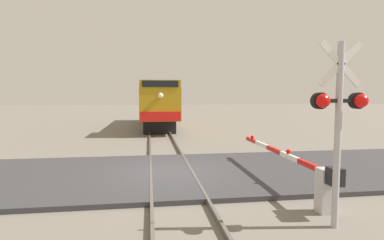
{
  "coord_description": "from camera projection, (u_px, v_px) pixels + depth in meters",
  "views": [
    {
      "loc": [
        -0.76,
        -10.44,
        2.79
      ],
      "look_at": [
        0.93,
        1.45,
        1.81
      ],
      "focal_mm": 28.43,
      "sensor_mm": 36.0,
      "label": 1
    }
  ],
  "objects": [
    {
      "name": "locomotive",
      "position": [
        157.0,
        104.0,
        26.86
      ],
      "size": [
        2.78,
        14.67,
        3.8
      ],
      "color": "black",
      "rests_on": "ground_plane"
    },
    {
      "name": "rail_track_left",
      "position": [
        151.0,
        174.0,
        10.53
      ],
      "size": [
        0.08,
        80.0,
        0.15
      ],
      "primitive_type": "cube",
      "color": "#59544C",
      "rests_on": "ground_plane"
    },
    {
      "name": "crossing_gate",
      "position": [
        306.0,
        172.0,
        8.1
      ],
      "size": [
        0.36,
        6.35,
        1.18
      ],
      "color": "silver",
      "rests_on": "ground_plane"
    },
    {
      "name": "road_surface",
      "position": [
        172.0,
        173.0,
        10.63
      ],
      "size": [
        36.0,
        5.98,
        0.14
      ],
      "primitive_type": "cube",
      "color": "#38383A",
      "rests_on": "ground_plane"
    },
    {
      "name": "rail_track_right",
      "position": [
        192.0,
        172.0,
        10.73
      ],
      "size": [
        0.08,
        80.0,
        0.15
      ],
      "primitive_type": "cube",
      "color": "#59544C",
      "rests_on": "ground_plane"
    },
    {
      "name": "ground_plane",
      "position": [
        172.0,
        175.0,
        10.64
      ],
      "size": [
        160.0,
        160.0,
        0.0
      ],
      "primitive_type": "plane",
      "color": "slate"
    },
    {
      "name": "crossing_signal",
      "position": [
        339.0,
        114.0,
        6.23
      ],
      "size": [
        1.18,
        0.33,
        3.9
      ],
      "color": "#ADADB2",
      "rests_on": "ground_plane"
    }
  ]
}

